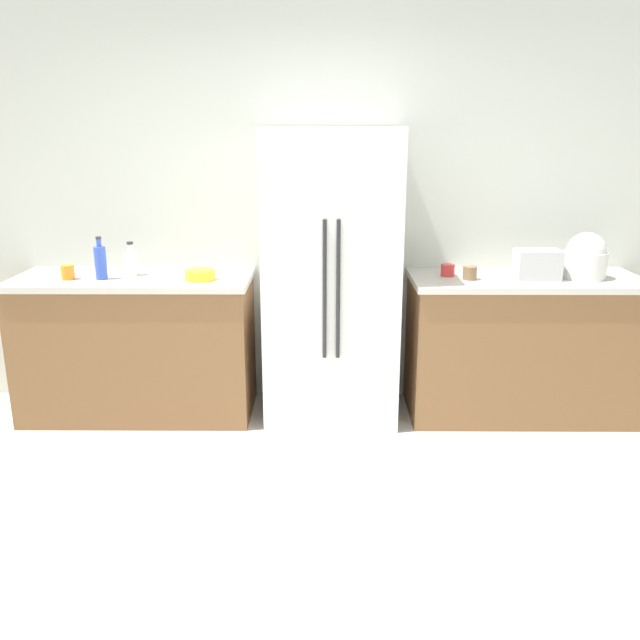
{
  "coord_description": "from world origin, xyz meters",
  "views": [
    {
      "loc": [
        0.06,
        -2.48,
        1.82
      ],
      "look_at": [
        0.04,
        0.5,
        0.98
      ],
      "focal_mm": 37.03,
      "sensor_mm": 36.0,
      "label": 1
    }
  ],
  "objects_px": {
    "bottle_b": "(131,263)",
    "cup_a": "(470,273)",
    "cup_b": "(448,270)",
    "cup_c": "(68,272)",
    "refrigerator": "(331,279)",
    "bottle_a": "(101,262)",
    "bowl_a": "(200,275)",
    "toaster": "(537,265)",
    "rice_cooker": "(586,258)"
  },
  "relations": [
    {
      "from": "refrigerator",
      "to": "bottle_b",
      "type": "relative_size",
      "value": 8.49
    },
    {
      "from": "rice_cooker",
      "to": "bottle_a",
      "type": "xyz_separation_m",
      "value": [
        -3.04,
        -0.06,
        -0.02
      ]
    },
    {
      "from": "bowl_a",
      "to": "toaster",
      "type": "bearing_deg",
      "value": 1.03
    },
    {
      "from": "refrigerator",
      "to": "rice_cooker",
      "type": "distance_m",
      "value": 1.61
    },
    {
      "from": "bottle_a",
      "to": "cup_b",
      "type": "xyz_separation_m",
      "value": [
        2.19,
        0.11,
        -0.07
      ]
    },
    {
      "from": "toaster",
      "to": "bottle_a",
      "type": "xyz_separation_m",
      "value": [
        -2.73,
        -0.02,
        0.02
      ]
    },
    {
      "from": "cup_b",
      "to": "cup_c",
      "type": "distance_m",
      "value": 2.4
    },
    {
      "from": "refrigerator",
      "to": "bowl_a",
      "type": "relative_size",
      "value": 9.79
    },
    {
      "from": "bottle_b",
      "to": "rice_cooker",
      "type": "bearing_deg",
      "value": -1.06
    },
    {
      "from": "refrigerator",
      "to": "bottle_a",
      "type": "xyz_separation_m",
      "value": [
        -1.44,
        -0.06,
        0.12
      ]
    },
    {
      "from": "cup_a",
      "to": "bottle_a",
      "type": "bearing_deg",
      "value": -179.97
    },
    {
      "from": "refrigerator",
      "to": "bottle_b",
      "type": "xyz_separation_m",
      "value": [
        -1.28,
        0.05,
        0.09
      ]
    },
    {
      "from": "cup_c",
      "to": "refrigerator",
      "type": "bearing_deg",
      "value": 2.46
    },
    {
      "from": "bottle_b",
      "to": "cup_a",
      "type": "relative_size",
      "value": 2.47
    },
    {
      "from": "rice_cooker",
      "to": "bottle_a",
      "type": "relative_size",
      "value": 1.07
    },
    {
      "from": "bottle_a",
      "to": "cup_a",
      "type": "relative_size",
      "value": 3.05
    },
    {
      "from": "cup_b",
      "to": "cup_c",
      "type": "relative_size",
      "value": 0.97
    },
    {
      "from": "refrigerator",
      "to": "bowl_a",
      "type": "xyz_separation_m",
      "value": [
        -0.82,
        -0.08,
        0.04
      ]
    },
    {
      "from": "cup_b",
      "to": "bowl_a",
      "type": "xyz_separation_m",
      "value": [
        -1.57,
        -0.13,
        -0.01
      ]
    },
    {
      "from": "refrigerator",
      "to": "bottle_a",
      "type": "bearing_deg",
      "value": -177.52
    },
    {
      "from": "refrigerator",
      "to": "cup_a",
      "type": "height_order",
      "value": "refrigerator"
    },
    {
      "from": "cup_b",
      "to": "cup_c",
      "type": "bearing_deg",
      "value": -177.17
    },
    {
      "from": "refrigerator",
      "to": "bowl_a",
      "type": "height_order",
      "value": "refrigerator"
    },
    {
      "from": "toaster",
      "to": "bottle_b",
      "type": "bearing_deg",
      "value": 177.94
    },
    {
      "from": "bottle_b",
      "to": "bowl_a",
      "type": "relative_size",
      "value": 1.15
    },
    {
      "from": "bottle_a",
      "to": "bowl_a",
      "type": "bearing_deg",
      "value": -1.79
    },
    {
      "from": "refrigerator",
      "to": "cup_a",
      "type": "relative_size",
      "value": 21.0
    },
    {
      "from": "cup_a",
      "to": "cup_b",
      "type": "relative_size",
      "value": 0.99
    },
    {
      "from": "bottle_b",
      "to": "bowl_a",
      "type": "bearing_deg",
      "value": -15.72
    },
    {
      "from": "refrigerator",
      "to": "cup_b",
      "type": "relative_size",
      "value": 20.89
    },
    {
      "from": "toaster",
      "to": "cup_b",
      "type": "xyz_separation_m",
      "value": [
        -0.54,
        0.09,
        -0.06
      ]
    },
    {
      "from": "cup_a",
      "to": "cup_c",
      "type": "xyz_separation_m",
      "value": [
        -2.52,
        -0.01,
        0.0
      ]
    },
    {
      "from": "rice_cooker",
      "to": "cup_a",
      "type": "xyz_separation_m",
      "value": [
        -0.73,
        -0.06,
        -0.09
      ]
    },
    {
      "from": "rice_cooker",
      "to": "bottle_b",
      "type": "relative_size",
      "value": 1.32
    },
    {
      "from": "bowl_a",
      "to": "cup_c",
      "type": "bearing_deg",
      "value": 179.25
    },
    {
      "from": "rice_cooker",
      "to": "cup_c",
      "type": "relative_size",
      "value": 3.17
    },
    {
      "from": "toaster",
      "to": "bottle_b",
      "type": "distance_m",
      "value": 2.57
    },
    {
      "from": "bottle_a",
      "to": "cup_b",
      "type": "height_order",
      "value": "bottle_a"
    },
    {
      "from": "refrigerator",
      "to": "rice_cooker",
      "type": "relative_size",
      "value": 6.42
    },
    {
      "from": "bottle_a",
      "to": "bowl_a",
      "type": "relative_size",
      "value": 1.42
    },
    {
      "from": "refrigerator",
      "to": "cup_b",
      "type": "bearing_deg",
      "value": 3.65
    },
    {
      "from": "cup_c",
      "to": "bottle_b",
      "type": "bearing_deg",
      "value": 17.96
    },
    {
      "from": "rice_cooker",
      "to": "bottle_a",
      "type": "bearing_deg",
      "value": -178.92
    },
    {
      "from": "cup_b",
      "to": "bottle_b",
      "type": "bearing_deg",
      "value": 179.98
    },
    {
      "from": "rice_cooker",
      "to": "cup_a",
      "type": "height_order",
      "value": "rice_cooker"
    },
    {
      "from": "bottle_b",
      "to": "cup_a",
      "type": "xyz_separation_m",
      "value": [
        2.15,
        -0.11,
        -0.04
      ]
    },
    {
      "from": "rice_cooker",
      "to": "cup_c",
      "type": "xyz_separation_m",
      "value": [
        -3.25,
        -0.07,
        -0.08
      ]
    },
    {
      "from": "toaster",
      "to": "bottle_a",
      "type": "distance_m",
      "value": 2.73
    },
    {
      "from": "cup_b",
      "to": "cup_c",
      "type": "height_order",
      "value": "cup_c"
    },
    {
      "from": "refrigerator",
      "to": "bowl_a",
      "type": "distance_m",
      "value": 0.82
    }
  ]
}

